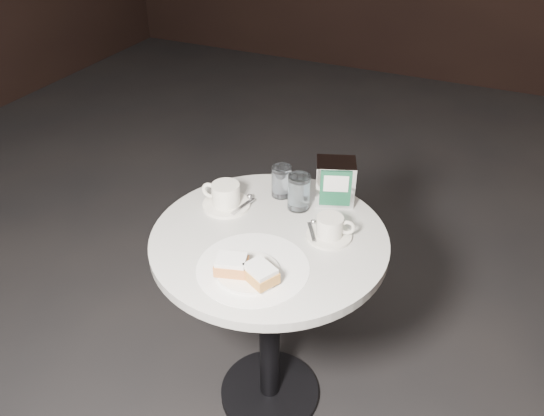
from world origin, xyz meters
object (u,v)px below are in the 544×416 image
(beignet_plate, at_px, (247,271))
(coffee_cup_left, at_px, (226,197))
(water_glass_left, at_px, (281,182))
(coffee_cup_right, at_px, (330,229))
(water_glass_right, at_px, (299,192))
(napkin_dispenser, at_px, (335,182))
(cafe_table, at_px, (269,285))

(beignet_plate, height_order, coffee_cup_left, coffee_cup_left)
(coffee_cup_left, bearing_deg, water_glass_left, 41.45)
(coffee_cup_right, xyz_separation_m, water_glass_left, (-0.22, 0.15, 0.02))
(coffee_cup_left, distance_m, water_glass_left, 0.19)
(beignet_plate, bearing_deg, coffee_cup_left, 127.80)
(coffee_cup_left, bearing_deg, coffee_cup_right, -5.64)
(water_glass_left, xyz_separation_m, water_glass_right, (0.08, -0.04, 0.00))
(coffee_cup_left, relative_size, coffee_cup_right, 1.00)
(beignet_plate, relative_size, napkin_dispenser, 1.27)
(coffee_cup_right, bearing_deg, water_glass_left, 130.18)
(coffee_cup_right, distance_m, water_glass_left, 0.26)
(coffee_cup_left, relative_size, napkin_dispenser, 1.12)
(cafe_table, relative_size, coffee_cup_left, 4.55)
(beignet_plate, height_order, napkin_dispenser, napkin_dispenser)
(cafe_table, bearing_deg, coffee_cup_right, 22.28)
(cafe_table, bearing_deg, beignet_plate, -83.37)
(cafe_table, xyz_separation_m, napkin_dispenser, (0.11, 0.25, 0.27))
(cafe_table, height_order, coffee_cup_left, coffee_cup_left)
(coffee_cup_right, xyz_separation_m, napkin_dispenser, (-0.05, 0.19, 0.04))
(water_glass_left, relative_size, water_glass_right, 0.91)
(napkin_dispenser, bearing_deg, beignet_plate, -121.83)
(coffee_cup_right, bearing_deg, coffee_cup_left, 161.53)
(beignet_plate, distance_m, water_glass_right, 0.36)
(water_glass_left, height_order, water_glass_right, water_glass_right)
(cafe_table, distance_m, coffee_cup_left, 0.31)
(napkin_dispenser, bearing_deg, water_glass_left, 172.90)
(cafe_table, relative_size, water_glass_left, 7.15)
(water_glass_right, distance_m, napkin_dispenser, 0.12)
(coffee_cup_right, relative_size, water_glass_left, 1.58)
(cafe_table, relative_size, napkin_dispenser, 5.08)
(water_glass_right, height_order, napkin_dispenser, napkin_dispenser)
(beignet_plate, relative_size, water_glass_left, 1.79)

